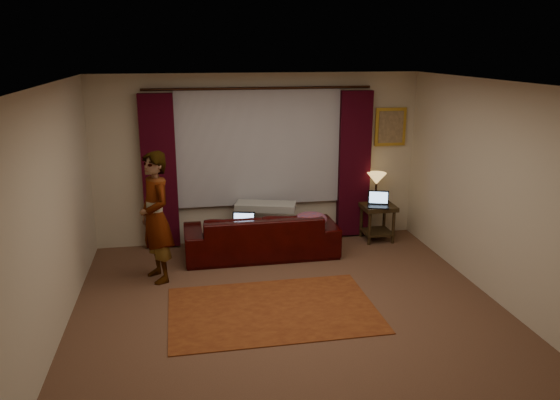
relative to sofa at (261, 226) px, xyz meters
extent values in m
cube|color=brown|center=(0.07, -1.81, -0.45)|extent=(5.00, 5.00, 0.01)
cube|color=silver|center=(0.07, -1.81, 2.15)|extent=(5.00, 5.00, 0.02)
cube|color=beige|center=(0.07, 0.69, 0.85)|extent=(5.00, 0.02, 2.60)
cube|color=beige|center=(0.07, -4.31, 0.85)|extent=(5.00, 0.02, 2.60)
cube|color=beige|center=(-2.43, -1.81, 0.85)|extent=(0.02, 5.00, 2.60)
cube|color=beige|center=(2.57, -1.81, 0.85)|extent=(0.02, 5.00, 2.60)
cube|color=#A7A7AF|center=(0.07, 0.63, 1.05)|extent=(2.50, 0.05, 1.80)
cube|color=#32040F|center=(-1.43, 0.58, 0.73)|extent=(0.50, 0.14, 2.30)
cube|color=#32040F|center=(1.57, 0.58, 0.73)|extent=(0.50, 0.14, 2.30)
cylinder|color=black|center=(0.07, 0.58, 1.93)|extent=(0.04, 0.04, 3.40)
cube|color=gold|center=(2.17, 0.66, 1.30)|extent=(0.50, 0.04, 0.60)
imported|color=black|center=(0.00, 0.00, 0.00)|extent=(2.23, 0.98, 0.89)
cube|color=#999992|center=(0.11, 0.27, 0.46)|extent=(0.96, 0.59, 0.10)
ellipsoid|color=#7A3E54|center=(0.69, -0.18, 0.11)|extent=(0.59, 0.51, 0.21)
cube|color=brown|center=(-0.12, -1.77, -0.44)|extent=(2.41, 1.62, 0.01)
cube|color=black|center=(1.90, 0.32, -0.16)|extent=(0.51, 0.51, 0.58)
imported|color=#999992|center=(-1.45, -0.63, 0.41)|extent=(0.66, 0.66, 1.71)
camera|label=1|loc=(-1.06, -7.48, 2.52)|focal=35.00mm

